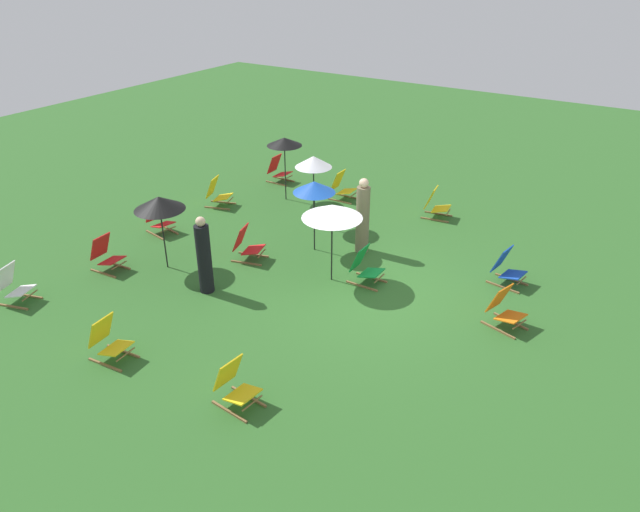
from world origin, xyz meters
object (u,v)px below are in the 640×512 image
object	(u,v)px
deckchair_1	(218,193)
deckchair_5	(247,245)
deckchair_3	(342,187)
deckchair_7	(106,255)
deckchair_9	(278,170)
deckchair_6	(365,267)
deckchair_11	(13,286)
deckchair_8	(504,309)
deckchair_12	(507,268)
deckchair_2	(436,204)
umbrella_4	(314,187)
deckchair_4	(159,219)
umbrella_2	(332,211)
umbrella_3	(314,162)
umbrella_1	(159,203)
deckchair_10	(109,341)
person_0	(363,217)
deckchair_0	(235,385)
umbrella_0	(284,142)
person_1	(204,257)

from	to	relation	value
deckchair_1	deckchair_5	xyz separation A→B (m)	(-2.07, -2.70, 0.00)
deckchair_5	deckchair_3	bearing A→B (deg)	-15.41
deckchair_7	deckchair_9	distance (m)	6.59
deckchair_6	deckchair_11	world-z (taller)	same
deckchair_8	deckchair_5	bearing A→B (deg)	111.50
deckchair_9	deckchair_1	bearing A→B (deg)	171.98
deckchair_8	deckchair_6	bearing A→B (deg)	105.88
deckchair_7	deckchair_12	distance (m)	8.78
deckchair_2	deckchair_12	world-z (taller)	same
umbrella_4	deckchair_1	bearing A→B (deg)	77.71
deckchair_4	umbrella_2	bearing A→B (deg)	-75.93
deckchair_6	umbrella_3	bearing A→B (deg)	53.82
deckchair_1	deckchair_2	size ratio (longest dim) A/B	1.04
deckchair_2	umbrella_1	bearing A→B (deg)	136.65
deckchair_5	deckchair_10	world-z (taller)	same
deckchair_10	person_0	size ratio (longest dim) A/B	0.46
deckchair_1	deckchair_11	world-z (taller)	same
deckchair_0	deckchair_12	distance (m)	6.54
deckchair_1	deckchair_8	world-z (taller)	same
deckchair_6	umbrella_4	distance (m)	2.26
deckchair_3	umbrella_0	bearing A→B (deg)	121.50
deckchair_4	umbrella_0	xyz separation A→B (m)	(3.52, -1.40, 1.33)
deckchair_11	umbrella_1	xyz separation A→B (m)	(2.72, -1.54, 1.20)
deckchair_9	deckchair_3	bearing A→B (deg)	-95.10
deckchair_7	deckchair_8	size ratio (longest dim) A/B	0.96
umbrella_1	deckchair_12	bearing A→B (deg)	-63.06
deckchair_9	umbrella_4	distance (m)	4.89
umbrella_0	umbrella_4	world-z (taller)	umbrella_0
deckchair_5	deckchair_8	bearing A→B (deg)	-100.74
deckchair_10	deckchair_7	bearing A→B (deg)	45.66
deckchair_3	person_1	distance (m)	5.94
umbrella_3	deckchair_1	bearing A→B (deg)	96.02
deckchair_4	deckchair_1	bearing A→B (deg)	8.55
umbrella_1	umbrella_2	distance (m)	3.76
deckchair_4	person_0	size ratio (longest dim) A/B	0.46
deckchair_2	deckchair_4	bearing A→B (deg)	121.25
umbrella_2	person_0	world-z (taller)	person_0
deckchair_7	deckchair_11	size ratio (longest dim) A/B	0.96
deckchair_3	deckchair_9	bearing A→B (deg)	84.54
deckchair_3	umbrella_3	distance (m)	2.41
deckchair_11	umbrella_0	size ratio (longest dim) A/B	0.48
deckchair_8	deckchair_12	distance (m)	1.67
deckchair_0	deckchair_5	distance (m)	4.91
deckchair_4	deckchair_3	bearing A→B (deg)	-21.37
deckchair_7	deckchair_9	xyz separation A→B (m)	(6.59, 0.06, 0.00)
deckchair_2	umbrella_0	xyz separation A→B (m)	(-1.11, 4.10, 1.33)
deckchair_12	deckchair_2	bearing A→B (deg)	56.06
deckchair_5	deckchair_11	bearing A→B (deg)	128.85
deckchair_9	umbrella_3	world-z (taller)	umbrella_3
deckchair_7	umbrella_0	xyz separation A→B (m)	(5.55, -0.95, 1.33)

